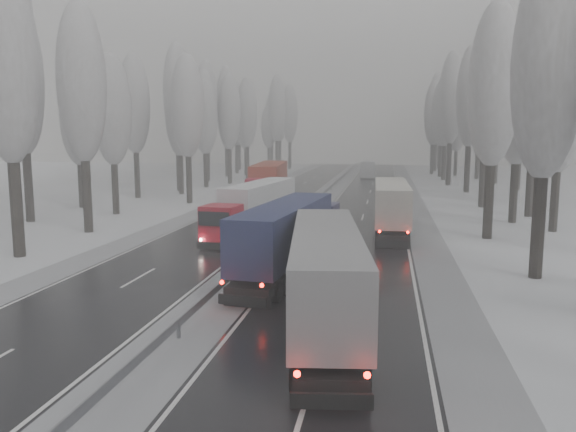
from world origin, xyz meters
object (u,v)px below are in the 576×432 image
(truck_grey_tarp, at_px, (325,267))
(truck_cream_box, at_px, (391,202))
(box_truck_distant, at_px, (368,169))
(truck_red_red, at_px, (269,181))
(truck_red_white, at_px, (256,204))
(truck_blue_box, at_px, (292,231))

(truck_grey_tarp, bearing_deg, truck_cream_box, 75.67)
(box_truck_distant, xyz_separation_m, truck_red_red, (-8.90, -41.81, 1.08))
(truck_grey_tarp, height_order, truck_red_red, truck_red_red)
(truck_red_white, bearing_deg, box_truck_distant, 89.88)
(box_truck_distant, bearing_deg, truck_red_white, -97.65)
(box_truck_distant, height_order, truck_red_white, truck_red_white)
(truck_blue_box, relative_size, truck_red_red, 0.86)
(truck_grey_tarp, height_order, truck_red_white, truck_grey_tarp)
(box_truck_distant, relative_size, truck_red_red, 0.46)
(truck_blue_box, height_order, truck_red_red, truck_red_red)
(truck_grey_tarp, distance_m, truck_cream_box, 22.42)
(truck_cream_box, distance_m, truck_red_white, 10.38)
(truck_cream_box, height_order, truck_red_red, truck_red_red)
(truck_blue_box, relative_size, truck_red_white, 1.02)
(box_truck_distant, bearing_deg, truck_grey_tarp, -90.46)
(truck_grey_tarp, height_order, truck_cream_box, truck_grey_tarp)
(truck_red_white, bearing_deg, truck_cream_box, 17.78)
(truck_blue_box, xyz_separation_m, truck_cream_box, (5.38, 13.95, 0.02))
(truck_red_red, bearing_deg, truck_red_white, -87.51)
(truck_red_white, relative_size, truck_red_red, 0.84)
(truck_cream_box, height_order, box_truck_distant, truck_cream_box)
(box_truck_distant, height_order, truck_red_red, truck_red_red)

